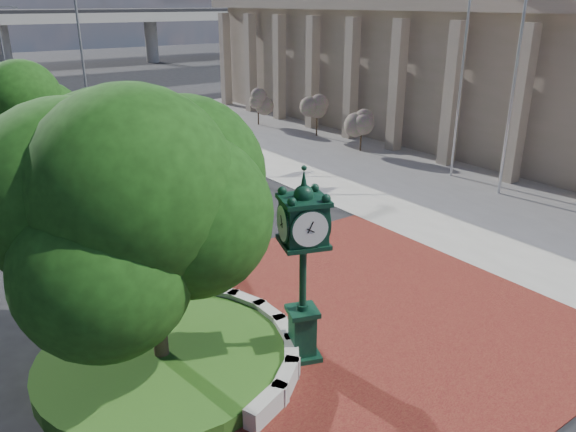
# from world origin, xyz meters

# --- Properties ---
(ground) EXTENTS (200.00, 200.00, 0.00)m
(ground) POSITION_xyz_m (0.00, 0.00, 0.00)
(ground) COLOR black
(ground) RESTS_ON ground
(plaza) EXTENTS (12.00, 12.00, 0.04)m
(plaza) POSITION_xyz_m (0.00, -1.00, 0.02)
(plaza) COLOR maroon
(plaza) RESTS_ON ground
(sidewalk) EXTENTS (20.00, 50.00, 0.04)m
(sidewalk) POSITION_xyz_m (16.00, 10.00, 0.02)
(sidewalk) COLOR #9E9B93
(sidewalk) RESTS_ON ground
(planter_wall) EXTENTS (2.96, 6.77, 0.54)m
(planter_wall) POSITION_xyz_m (-2.71, -0.00, 0.27)
(planter_wall) COLOR #9E9B93
(planter_wall) RESTS_ON ground
(grass_bed) EXTENTS (6.10, 6.10, 0.40)m
(grass_bed) POSITION_xyz_m (-5.00, 0.00, 0.20)
(grass_bed) COLOR #204F16
(grass_bed) RESTS_ON ground
(civic_building) EXTENTS (17.35, 44.00, 8.60)m
(civic_building) POSITION_xyz_m (23.60, 12.00, 4.33)
(civic_building) COLOR tan
(civic_building) RESTS_ON ground
(tree_planter) EXTENTS (5.20, 5.20, 6.33)m
(tree_planter) POSITION_xyz_m (-5.00, 0.00, 3.72)
(tree_planter) COLOR #38281C
(tree_planter) RESTS_ON ground
(tree_street) EXTENTS (4.40, 4.40, 5.45)m
(tree_street) POSITION_xyz_m (-4.00, 18.00, 3.24)
(tree_street) COLOR #38281C
(tree_street) RESTS_ON ground
(post_clock) EXTENTS (1.28, 1.28, 5.00)m
(post_clock) POSITION_xyz_m (-1.95, -1.71, 2.75)
(post_clock) COLOR black
(post_clock) RESTS_ON ground
(parked_car) EXTENTS (3.45, 4.75, 1.50)m
(parked_car) POSITION_xyz_m (2.11, 37.59, 0.75)
(parked_car) COLOR #4E1B0B
(parked_car) RESTS_ON ground
(flagpole_a) EXTENTS (1.67, 0.57, 10.99)m
(flagpole_a) POSITION_xyz_m (13.44, 3.15, 5.63)
(flagpole_a) COLOR silver
(flagpole_a) RESTS_ON ground
(flagpole_b) EXTENTS (1.64, 0.21, 10.53)m
(flagpole_b) POSITION_xyz_m (13.95, 6.35, 5.40)
(flagpole_b) COLOR silver
(flagpole_b) RESTS_ON ground
(street_lamp_near) EXTENTS (2.22, 0.43, 9.88)m
(street_lamp_near) POSITION_xyz_m (2.84, 29.10, 5.79)
(street_lamp_near) COLOR slate
(street_lamp_near) RESTS_ON ground
(street_lamp_far) EXTENTS (1.79, 0.63, 8.11)m
(street_lamp_far) POSITION_xyz_m (0.53, 44.00, 4.76)
(street_lamp_far) COLOR slate
(street_lamp_far) RESTS_ON ground
(shrub_near) EXTENTS (1.20, 1.20, 2.20)m
(shrub_near) POSITION_xyz_m (13.67, 12.93, 1.59)
(shrub_near) COLOR #38281C
(shrub_near) RESTS_ON ground
(shrub_mid) EXTENTS (1.20, 1.20, 2.20)m
(shrub_mid) POSITION_xyz_m (14.06, 17.65, 1.59)
(shrub_mid) COLOR #38281C
(shrub_mid) RESTS_ON ground
(shrub_far) EXTENTS (1.20, 1.20, 2.20)m
(shrub_far) POSITION_xyz_m (12.92, 23.03, 1.59)
(shrub_far) COLOR #38281C
(shrub_far) RESTS_ON ground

